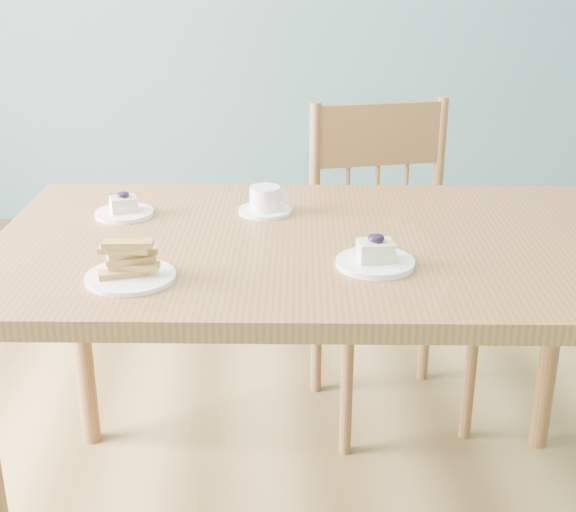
{
  "coord_description": "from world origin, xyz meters",
  "views": [
    {
      "loc": [
        -0.08,
        -1.95,
        1.51
      ],
      "look_at": [
        0.05,
        -0.12,
        0.78
      ],
      "focal_mm": 50.0,
      "sensor_mm": 36.0,
      "label": 1
    }
  ],
  "objects": [
    {
      "name": "coffee_cup",
      "position": [
        -0.0,
        0.04,
        0.87
      ],
      "size": [
        0.14,
        0.14,
        0.07
      ],
      "rotation": [
        0.0,
        0.0,
        -0.07
      ],
      "color": "white",
      "rests_on": "dining_table"
    },
    {
      "name": "cheesecake_plate_near",
      "position": [
        0.22,
        -0.34,
        0.86
      ],
      "size": [
        0.17,
        0.17,
        0.07
      ],
      "rotation": [
        0.0,
        0.0,
        0.05
      ],
      "color": "white",
      "rests_on": "dining_table"
    },
    {
      "name": "cheesecake_plate_far",
      "position": [
        -0.37,
        0.04,
        0.85
      ],
      "size": [
        0.15,
        0.15,
        0.06
      ],
      "rotation": [
        0.0,
        0.0,
        0.28
      ],
      "color": "white",
      "rests_on": "dining_table"
    },
    {
      "name": "dining_table",
      "position": [
        0.12,
        -0.17,
        0.75
      ],
      "size": [
        1.63,
        1.02,
        0.84
      ],
      "rotation": [
        0.0,
        0.0,
        -0.08
      ],
      "color": "brown",
      "rests_on": "ground"
    },
    {
      "name": "dining_chair",
      "position": [
        0.41,
        0.42,
        0.53
      ],
      "size": [
        0.53,
        0.51,
        1.03
      ],
      "rotation": [
        0.0,
        0.0,
        0.14
      ],
      "color": "brown",
      "rests_on": "ground"
    },
    {
      "name": "room",
      "position": [
        0.0,
        0.0,
        1.35
      ],
      "size": [
        5.01,
        5.01,
        2.71
      ],
      "color": "#A6824D",
      "rests_on": "ground"
    },
    {
      "name": "biscotti_plate",
      "position": [
        -0.3,
        -0.38,
        0.87
      ],
      "size": [
        0.19,
        0.19,
        0.09
      ],
      "rotation": [
        0.0,
        0.0,
        0.26
      ],
      "color": "white",
      "rests_on": "dining_table"
    }
  ]
}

